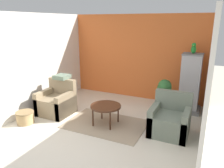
% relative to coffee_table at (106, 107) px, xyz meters
% --- Properties ---
extents(ground_plane, '(20.00, 20.00, 0.00)m').
position_rel_coffee_table_xyz_m(ground_plane, '(-0.01, -1.38, -0.42)').
color(ground_plane, beige).
rests_on(ground_plane, ground).
extents(wall_back_accent, '(4.18, 0.06, 2.48)m').
position_rel_coffee_table_xyz_m(wall_back_accent, '(-0.01, 2.12, 0.82)').
color(wall_back_accent, orange).
rests_on(wall_back_accent, ground_plane).
extents(wall_left, '(0.06, 3.47, 2.48)m').
position_rel_coffee_table_xyz_m(wall_left, '(-2.07, 0.36, 0.82)').
color(wall_left, silver).
rests_on(wall_left, ground_plane).
extents(wall_right, '(0.06, 3.47, 2.48)m').
position_rel_coffee_table_xyz_m(wall_right, '(2.05, 0.36, 0.82)').
color(wall_right, silver).
rests_on(wall_right, ground_plane).
extents(area_rug, '(1.79, 1.22, 0.01)m').
position_rel_coffee_table_xyz_m(area_rug, '(0.00, 0.00, -0.41)').
color(area_rug, gray).
rests_on(area_rug, ground_plane).
extents(coffee_table, '(0.69, 0.69, 0.46)m').
position_rel_coffee_table_xyz_m(coffee_table, '(0.00, 0.00, 0.00)').
color(coffee_table, '#472819').
rests_on(coffee_table, ground_plane).
extents(armchair_left, '(0.77, 0.75, 0.85)m').
position_rel_coffee_table_xyz_m(armchair_left, '(-1.41, 0.04, -0.13)').
color(armchair_left, '#8E7A5B').
rests_on(armchair_left, ground_plane).
extents(armchair_right, '(0.77, 0.75, 0.85)m').
position_rel_coffee_table_xyz_m(armchair_right, '(1.39, 0.21, -0.13)').
color(armchair_right, slate).
rests_on(armchair_right, ground_plane).
extents(birdcage, '(0.60, 0.60, 1.51)m').
position_rel_coffee_table_xyz_m(birdcage, '(1.59, 1.63, 0.31)').
color(birdcage, slate).
rests_on(birdcage, ground_plane).
extents(parrot, '(0.12, 0.22, 0.27)m').
position_rel_coffee_table_xyz_m(parrot, '(1.59, 1.63, 1.21)').
color(parrot, '#1E842D').
rests_on(parrot, birdcage).
extents(potted_plant, '(0.39, 0.36, 0.78)m').
position_rel_coffee_table_xyz_m(potted_plant, '(0.96, 1.60, 0.09)').
color(potted_plant, beige).
rests_on(potted_plant, ground_plane).
extents(wicker_basket, '(0.41, 0.41, 0.28)m').
position_rel_coffee_table_xyz_m(wicker_basket, '(-1.71, -0.73, -0.27)').
color(wicker_basket, tan).
rests_on(wicker_basket, ground_plane).
extents(throw_pillow, '(0.35, 0.35, 0.10)m').
position_rel_coffee_table_xyz_m(throw_pillow, '(-1.41, 0.31, 0.48)').
color(throw_pillow, slate).
rests_on(throw_pillow, armchair_left).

